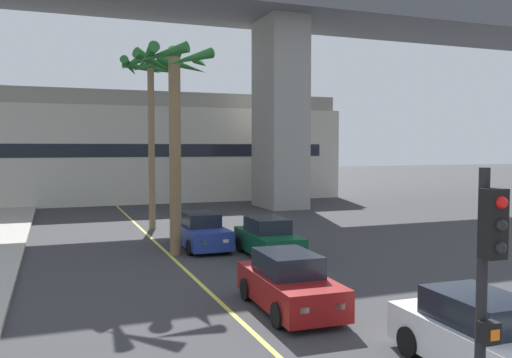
{
  "coord_description": "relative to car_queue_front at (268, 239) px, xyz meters",
  "views": [
    {
      "loc": [
        -4.36,
        2.46,
        4.42
      ],
      "look_at": [
        0.0,
        14.0,
        3.69
      ],
      "focal_mm": 37.65,
      "sensor_mm": 36.0,
      "label": 1
    }
  ],
  "objects": [
    {
      "name": "car_queue_front",
      "position": [
        0.0,
        0.0,
        0.0
      ],
      "size": [
        1.96,
        4.16,
        1.56
      ],
      "color": "#0C4728",
      "rests_on": "ground"
    },
    {
      "name": "car_queue_second",
      "position": [
        -2.12,
        2.62,
        0.0
      ],
      "size": [
        1.88,
        4.12,
        1.56
      ],
      "color": "navy",
      "rests_on": "ground"
    },
    {
      "name": "car_queue_fourth",
      "position": [
        -0.35,
        -11.99,
        0.0
      ],
      "size": [
        1.93,
        4.15,
        1.56
      ],
      "color": "white",
      "rests_on": "ground"
    },
    {
      "name": "traffic_light_median_near",
      "position": [
        -3.66,
        -15.43,
        1.99
      ],
      "size": [
        0.24,
        0.37,
        4.2
      ],
      "color": "black",
      "rests_on": "ground"
    },
    {
      "name": "palm_tree_near_median",
      "position": [
        -3.47,
        1.59,
        5.64
      ],
      "size": [
        3.27,
        3.4,
        8.51
      ],
      "color": "brown",
      "rests_on": "ground"
    },
    {
      "name": "lane_stripe_center",
      "position": [
        -3.71,
        1.59,
        -0.72
      ],
      "size": [
        0.14,
        56.0,
        0.01
      ],
      "primitive_type": "cube",
      "color": "#DBCC4C",
      "rests_on": "ground"
    },
    {
      "name": "car_queue_third",
      "position": [
        -2.16,
        -6.85,
        0.0
      ],
      "size": [
        1.93,
        4.15,
        1.56
      ],
      "color": "maroon",
      "rests_on": "ground"
    },
    {
      "name": "pier_building_backdrop",
      "position": [
        -3.71,
        25.42,
        3.6
      ],
      "size": [
        38.02,
        8.04,
        8.76
      ],
      "color": "beige",
      "rests_on": "ground"
    },
    {
      "name": "palm_tree_mid_median",
      "position": [
        -3.15,
        8.91,
        6.91
      ],
      "size": [
        3.37,
        3.48,
        9.21
      ],
      "color": "brown",
      "rests_on": "ground"
    }
  ]
}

